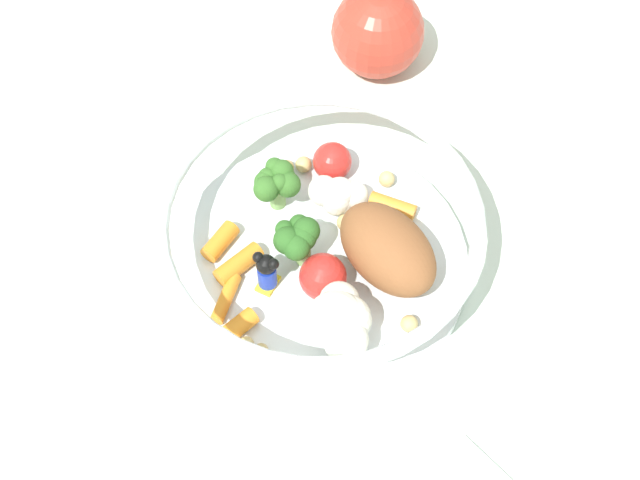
% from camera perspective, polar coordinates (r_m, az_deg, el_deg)
% --- Properties ---
extents(ground_plane, '(2.40, 2.40, 0.00)m').
position_cam_1_polar(ground_plane, '(0.65, -0.07, -0.36)').
color(ground_plane, silver).
extents(food_container, '(0.21, 0.21, 0.06)m').
position_cam_1_polar(food_container, '(0.61, 0.56, -0.45)').
color(food_container, white).
rests_on(food_container, ground_plane).
extents(loose_apple, '(0.07, 0.07, 0.08)m').
position_cam_1_polar(loose_apple, '(0.73, 3.55, 12.57)').
color(loose_apple, '#BC3828').
rests_on(loose_apple, ground_plane).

